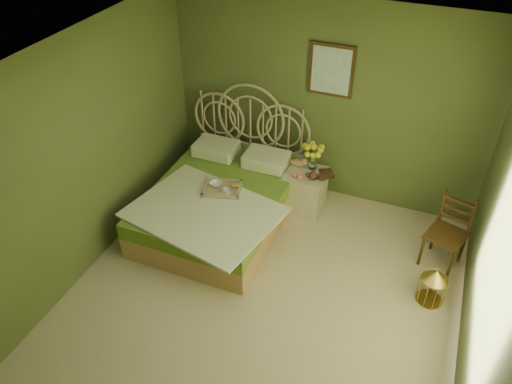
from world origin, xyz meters
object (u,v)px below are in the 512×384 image
at_px(bed, 221,200).
at_px(chair, 448,226).
at_px(nightstand, 306,184).
at_px(birdcage, 433,286).

bearing_deg(bed, chair, 6.53).
xyz_separation_m(bed, nightstand, (0.90, 0.66, 0.04)).
bearing_deg(nightstand, birdcage, -31.02).
height_order(bed, nightstand, bed).
distance_m(bed, nightstand, 1.12).
xyz_separation_m(nightstand, birdcage, (1.73, -1.04, -0.14)).
bearing_deg(nightstand, bed, -143.66).
relative_size(bed, birdcage, 5.37).
bearing_deg(nightstand, chair, -11.44).
xyz_separation_m(chair, birdcage, (-0.03, -0.68, -0.29)).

